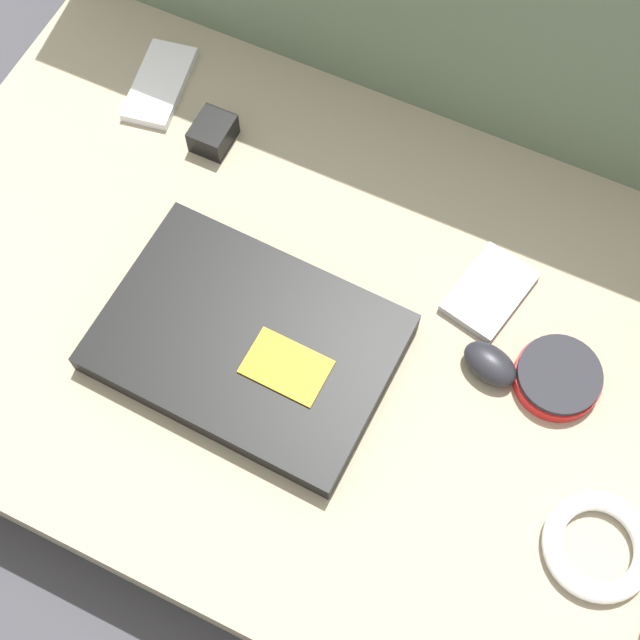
# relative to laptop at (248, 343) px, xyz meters

# --- Properties ---
(ground_plane) EXTENTS (8.00, 8.00, 0.00)m
(ground_plane) POSITION_rel_laptop_xyz_m (0.06, 0.06, -0.14)
(ground_plane) COLOR #38383D
(couch_seat) EXTENTS (1.06, 0.67, 0.12)m
(couch_seat) POSITION_rel_laptop_xyz_m (0.06, 0.06, -0.08)
(couch_seat) COLOR gray
(couch_seat) RESTS_ON ground_plane
(laptop) EXTENTS (0.33, 0.24, 0.03)m
(laptop) POSITION_rel_laptop_xyz_m (0.00, 0.00, 0.00)
(laptop) COLOR black
(laptop) RESTS_ON couch_seat
(computer_mouse) EXTENTS (0.07, 0.06, 0.03)m
(computer_mouse) POSITION_rel_laptop_xyz_m (0.26, 0.09, 0.00)
(computer_mouse) COLOR black
(computer_mouse) RESTS_ON couch_seat
(speaker_puck) EXTENTS (0.10, 0.10, 0.03)m
(speaker_puck) POSITION_rel_laptop_xyz_m (0.33, 0.11, -0.00)
(speaker_puck) COLOR red
(speaker_puck) RESTS_ON couch_seat
(phone_silver) EXTENTS (0.08, 0.14, 0.01)m
(phone_silver) POSITION_rel_laptop_xyz_m (-0.27, 0.28, -0.01)
(phone_silver) COLOR silver
(phone_silver) RESTS_ON couch_seat
(phone_black) EXTENTS (0.09, 0.12, 0.01)m
(phone_black) POSITION_rel_laptop_xyz_m (0.22, 0.18, -0.01)
(phone_black) COLOR #99999E
(phone_black) RESTS_ON couch_seat
(charger_brick) EXTENTS (0.05, 0.06, 0.03)m
(charger_brick) POSITION_rel_laptop_xyz_m (-0.17, 0.23, 0.00)
(charger_brick) COLOR black
(charger_brick) RESTS_ON couch_seat
(cable_coil) EXTENTS (0.11, 0.11, 0.02)m
(cable_coil) POSITION_rel_laptop_xyz_m (0.43, -0.05, -0.01)
(cable_coil) COLOR white
(cable_coil) RESTS_ON couch_seat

